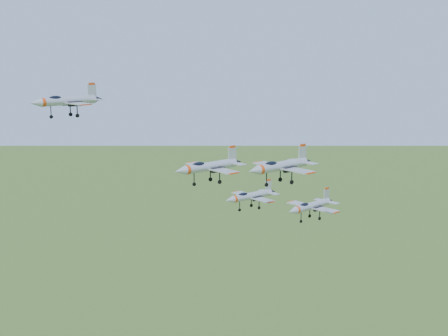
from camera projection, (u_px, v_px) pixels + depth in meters
jet_lead at (66, 101)px, 100.52m from camera, size 12.89×10.66×3.45m
jet_left_high at (209, 166)px, 100.70m from camera, size 13.65×11.24×3.66m
jet_right_high at (280, 166)px, 81.55m from camera, size 11.67×9.64×3.12m
jet_left_low at (251, 196)px, 120.09m from camera, size 12.66×10.40×3.39m
jet_right_low at (311, 206)px, 100.65m from camera, size 11.34×9.43×3.03m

